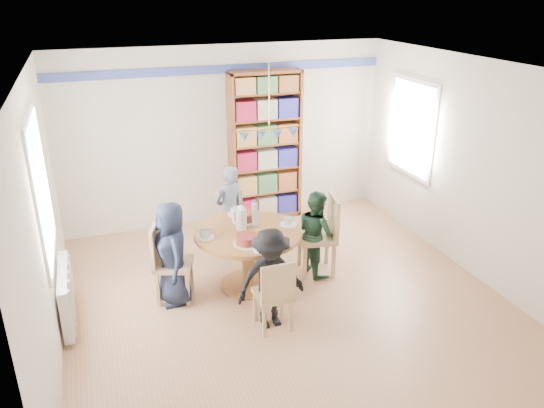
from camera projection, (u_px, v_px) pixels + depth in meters
name	position (u px, v px, depth m)	size (l,w,h in m)	color
ground	(283.00, 296.00, 6.39)	(5.00, 5.00, 0.00)	#A97A59
room_shell	(239.00, 147.00, 6.44)	(5.00, 5.00, 5.00)	white
radiator	(66.00, 295.00, 5.77)	(0.12, 1.00, 0.60)	silver
dining_table	(248.00, 245.00, 6.42)	(1.30, 1.30, 0.75)	#976431
chair_left	(166.00, 259.00, 6.16)	(0.54, 0.54, 0.96)	tan
chair_right	(324.00, 231.00, 6.75)	(0.54, 0.54, 1.03)	tan
chair_far	(229.00, 219.00, 7.34)	(0.48, 0.48, 0.86)	tan
chair_near	(275.00, 293.00, 5.60)	(0.38, 0.38, 0.85)	tan
person_left	(172.00, 254.00, 6.07)	(0.61, 0.40, 1.25)	#161D32
person_right	(316.00, 233.00, 6.73)	(0.55, 0.43, 1.12)	#1B3727
person_far	(229.00, 211.00, 7.20)	(0.46, 0.30, 1.27)	gray
person_near	(271.00, 279.00, 5.64)	(0.75, 0.43, 1.16)	black
bookshelf	(265.00, 148.00, 8.17)	(1.11, 0.33, 2.33)	brown
tableware	(245.00, 225.00, 6.33)	(1.25, 1.25, 0.33)	white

